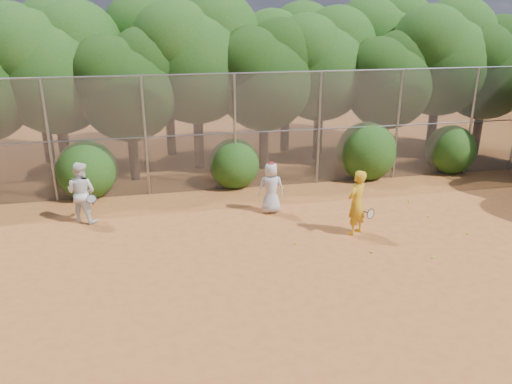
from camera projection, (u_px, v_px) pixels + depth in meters
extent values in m
plane|color=#A95A26|center=(316.00, 264.00, 12.36)|extent=(80.00, 80.00, 0.00)
cylinder|color=gray|center=(49.00, 142.00, 15.86)|extent=(0.09, 0.09, 4.00)
cylinder|color=gray|center=(145.00, 137.00, 16.43)|extent=(0.09, 0.09, 4.00)
cylinder|color=gray|center=(235.00, 133.00, 17.01)|extent=(0.09, 0.09, 4.00)
cylinder|color=gray|center=(319.00, 129.00, 17.58)|extent=(0.09, 0.09, 4.00)
cylinder|color=gray|center=(397.00, 125.00, 18.16)|extent=(0.09, 0.09, 4.00)
cylinder|color=gray|center=(471.00, 122.00, 18.74)|extent=(0.09, 0.09, 4.00)
cylinder|color=gray|center=(264.00, 73.00, 16.52)|extent=(20.00, 0.05, 0.05)
cylinder|color=gray|center=(264.00, 132.00, 17.20)|extent=(20.00, 0.04, 0.04)
cube|color=slate|center=(264.00, 132.00, 17.20)|extent=(20.00, 0.02, 4.00)
cylinder|color=black|center=(64.00, 145.00, 18.41)|extent=(0.38, 0.38, 2.52)
sphere|color=#1D4511|center=(55.00, 77.00, 17.57)|extent=(4.03, 4.03, 4.03)
sphere|color=#1D4511|center=(77.00, 46.00, 17.75)|extent=(3.23, 3.23, 3.23)
sphere|color=#1D4511|center=(28.00, 54.00, 16.88)|extent=(3.02, 3.02, 3.02)
cylinder|color=black|center=(133.00, 151.00, 18.30)|extent=(0.36, 0.36, 2.17)
sphere|color=black|center=(128.00, 93.00, 17.58)|extent=(3.47, 3.47, 3.47)
sphere|color=black|center=(147.00, 66.00, 17.73)|extent=(2.78, 2.78, 2.78)
sphere|color=black|center=(108.00, 74.00, 16.99)|extent=(2.60, 2.60, 2.60)
cylinder|color=black|center=(199.00, 135.00, 19.62)|extent=(0.39, 0.39, 2.66)
sphere|color=#1D4511|center=(196.00, 67.00, 18.73)|extent=(4.26, 4.26, 4.26)
sphere|color=#1D4511|center=(216.00, 37.00, 18.92)|extent=(3.40, 3.40, 3.40)
sphere|color=#1D4511|center=(175.00, 44.00, 18.00)|extent=(3.19, 3.19, 3.19)
cylinder|color=black|center=(264.00, 140.00, 19.61)|extent=(0.37, 0.37, 2.27)
sphere|color=black|center=(264.00, 83.00, 18.85)|extent=(3.64, 3.64, 3.64)
sphere|color=black|center=(281.00, 57.00, 19.02)|extent=(2.91, 2.91, 2.91)
sphere|color=black|center=(249.00, 64.00, 18.23)|extent=(2.73, 2.73, 2.73)
cylinder|color=black|center=(318.00, 131.00, 20.80)|extent=(0.38, 0.38, 2.45)
sphere|color=#1D4511|center=(320.00, 72.00, 19.98)|extent=(3.92, 3.92, 3.92)
sphere|color=#1D4511|center=(337.00, 46.00, 20.16)|extent=(3.14, 3.14, 3.14)
sphere|color=#1D4511|center=(307.00, 52.00, 19.31)|extent=(2.94, 2.94, 2.94)
cylinder|color=black|center=(384.00, 137.00, 20.42)|extent=(0.36, 0.36, 2.10)
sphere|color=black|center=(388.00, 87.00, 19.72)|extent=(3.36, 3.36, 3.36)
sphere|color=black|center=(402.00, 64.00, 19.87)|extent=(2.69, 2.69, 2.69)
sphere|color=black|center=(379.00, 70.00, 19.14)|extent=(2.52, 2.52, 2.52)
cylinder|color=black|center=(432.00, 126.00, 21.37)|extent=(0.39, 0.39, 2.59)
sphere|color=#1D4511|center=(440.00, 65.00, 20.50)|extent=(4.14, 4.14, 4.14)
sphere|color=#1D4511|center=(455.00, 38.00, 20.69)|extent=(3.32, 3.32, 3.32)
sphere|color=#1D4511|center=(430.00, 45.00, 19.79)|extent=(3.11, 3.11, 3.11)
cylinder|color=black|center=(478.00, 128.00, 21.52)|extent=(0.37, 0.37, 2.31)
sphere|color=black|center=(486.00, 75.00, 20.75)|extent=(3.70, 3.70, 3.70)
sphere|color=black|center=(499.00, 51.00, 20.92)|extent=(2.96, 2.96, 2.96)
sphere|color=black|center=(479.00, 57.00, 20.12)|extent=(2.77, 2.77, 2.77)
cylinder|color=black|center=(47.00, 131.00, 20.31)|extent=(0.39, 0.39, 2.62)
sphere|color=#1D4511|center=(37.00, 66.00, 19.44)|extent=(4.20, 4.20, 4.20)
sphere|color=#1D4511|center=(58.00, 38.00, 19.63)|extent=(3.36, 3.36, 3.36)
sphere|color=#1D4511|center=(11.00, 45.00, 18.72)|extent=(3.15, 3.15, 3.15)
cylinder|color=black|center=(170.00, 123.00, 21.43)|extent=(0.40, 0.40, 2.80)
sphere|color=#1D4511|center=(166.00, 57.00, 20.49)|extent=(4.48, 4.48, 4.48)
sphere|color=#1D4511|center=(186.00, 28.00, 20.69)|extent=(3.58, 3.58, 3.58)
sphere|color=#1D4511|center=(145.00, 35.00, 19.73)|extent=(3.36, 3.36, 3.36)
cylinder|color=black|center=(285.00, 123.00, 22.07)|extent=(0.38, 0.38, 2.52)
sphere|color=#1D4511|center=(286.00, 66.00, 21.23)|extent=(4.03, 4.03, 4.03)
sphere|color=#1D4511|center=(302.00, 40.00, 21.41)|extent=(3.23, 3.23, 3.23)
sphere|color=#1D4511|center=(272.00, 47.00, 20.54)|extent=(3.02, 3.02, 3.02)
cylinder|color=black|center=(374.00, 114.00, 23.45)|extent=(0.40, 0.40, 2.73)
sphere|color=#1D4511|center=(379.00, 55.00, 22.54)|extent=(4.37, 4.37, 4.37)
sphere|color=#1D4511|center=(395.00, 29.00, 22.73)|extent=(3.49, 3.49, 3.49)
sphere|color=#1D4511|center=(368.00, 35.00, 21.79)|extent=(3.28, 3.28, 3.28)
sphere|color=#1D4511|center=(87.00, 167.00, 16.66)|extent=(2.00, 2.00, 2.00)
sphere|color=#1D4511|center=(234.00, 162.00, 17.66)|extent=(1.80, 1.80, 1.80)
sphere|color=#1D4511|center=(367.00, 149.00, 18.55)|extent=(2.20, 2.20, 2.20)
sphere|color=#1D4511|center=(451.00, 148.00, 19.27)|extent=(1.90, 1.90, 1.90)
imported|color=gold|center=(357.00, 203.00, 13.78)|extent=(0.81, 0.75, 1.86)
torus|color=black|center=(371.00, 214.00, 13.75)|extent=(0.29, 0.16, 0.30)
cylinder|color=black|center=(365.00, 212.00, 13.92)|extent=(0.15, 0.27, 0.04)
imported|color=silver|center=(271.00, 188.00, 15.32)|extent=(0.82, 0.57, 1.61)
ellipsoid|color=#A7171E|center=(271.00, 164.00, 15.06)|extent=(0.22, 0.22, 0.13)
sphere|color=yellow|center=(282.00, 188.00, 15.18)|extent=(0.07, 0.07, 0.07)
imported|color=white|center=(81.00, 192.00, 14.60)|extent=(1.11, 1.02, 1.84)
torus|color=black|center=(91.00, 199.00, 14.43)|extent=(0.31, 0.24, 0.22)
cylinder|color=black|center=(93.00, 202.00, 14.62)|extent=(0.03, 0.21, 0.23)
sphere|color=yellow|center=(372.00, 252.00, 12.94)|extent=(0.07, 0.07, 0.07)
sphere|color=yellow|center=(410.00, 201.00, 16.44)|extent=(0.07, 0.07, 0.07)
sphere|color=yellow|center=(433.00, 257.00, 12.64)|extent=(0.07, 0.07, 0.07)
sphere|color=yellow|center=(467.00, 233.00, 14.03)|extent=(0.07, 0.07, 0.07)
sphere|color=yellow|center=(295.00, 243.00, 13.44)|extent=(0.07, 0.07, 0.07)
sphere|color=yellow|center=(410.00, 202.00, 16.30)|extent=(0.07, 0.07, 0.07)
sphere|color=yellow|center=(428.00, 216.00, 15.17)|extent=(0.07, 0.07, 0.07)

